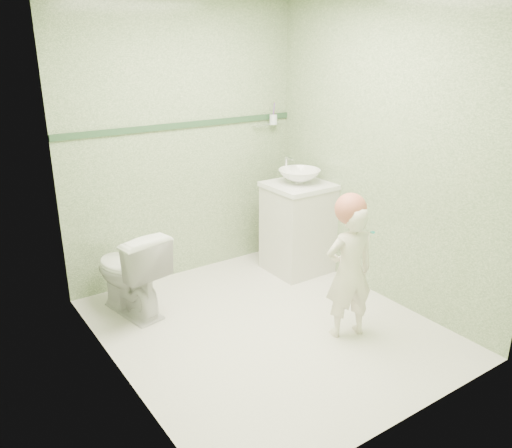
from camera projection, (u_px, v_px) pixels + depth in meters
ground at (267, 327)px, 3.88m from camera, size 2.50×2.50×0.00m
room_shell at (269, 171)px, 3.48m from camera, size 2.50×2.54×2.40m
trim_stripe at (184, 125)px, 4.39m from camera, size 2.20×0.02×0.05m
vanity at (298, 229)px, 4.74m from camera, size 0.52×0.50×0.80m
counter at (299, 186)px, 4.60m from camera, size 0.54×0.52×0.04m
basin at (299, 176)px, 4.57m from camera, size 0.37×0.37×0.13m
faucet at (287, 164)px, 4.69m from camera, size 0.03×0.13×0.18m
cup_holder at (273, 120)px, 4.83m from camera, size 0.26×0.07×0.21m
toilet at (129, 272)px, 4.00m from camera, size 0.51×0.74×0.69m
toddler at (349, 272)px, 3.64m from camera, size 0.41×0.33×0.99m
hair_cap at (351, 209)px, 3.51m from camera, size 0.22×0.22×0.22m
teal_toothbrush at (371, 232)px, 3.44m from camera, size 0.11×0.14×0.08m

